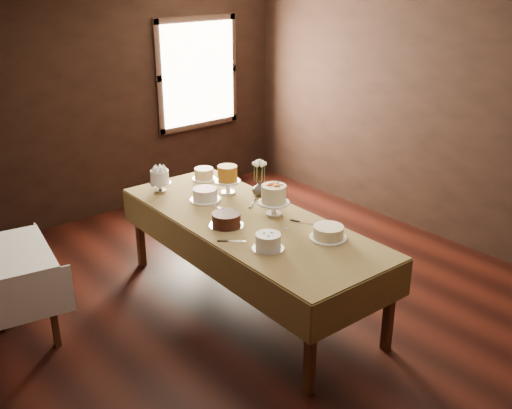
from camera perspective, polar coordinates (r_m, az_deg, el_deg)
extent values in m
cube|color=black|center=(5.58, 1.33, -9.66)|extent=(5.00, 6.00, 0.01)
cube|color=black|center=(7.42, -14.19, 9.58)|extent=(5.00, 0.02, 2.80)
cube|color=black|center=(6.84, 17.61, 8.15)|extent=(0.02, 6.00, 2.80)
cube|color=#FFEABF|center=(7.97, -5.59, 12.47)|extent=(1.10, 0.05, 1.30)
cube|color=#422111|center=(4.38, 5.25, -13.72)|extent=(0.07, 0.07, 0.78)
cube|color=#422111|center=(6.20, -11.14, -2.58)|extent=(0.07, 0.07, 0.78)
cube|color=#422111|center=(4.93, 12.73, -9.72)|extent=(0.07, 0.07, 0.78)
cube|color=#422111|center=(6.60, -4.48, -0.62)|extent=(0.07, 0.07, 0.78)
cube|color=#422111|center=(5.25, -0.69, -1.74)|extent=(1.07, 2.70, 0.04)
cube|color=#987E4B|center=(5.24, -0.69, -1.48)|extent=(1.13, 2.76, 0.01)
cube|color=#422111|center=(5.13, -19.05, -9.49)|extent=(0.06, 0.06, 0.72)
cube|color=#422111|center=(5.77, -20.59, -6.03)|extent=(0.06, 0.06, 0.72)
cylinder|color=silver|center=(5.92, -9.21, 1.73)|extent=(0.21, 0.21, 0.11)
cylinder|color=white|center=(5.88, -9.28, 2.78)|extent=(0.19, 0.19, 0.12)
cylinder|color=white|center=(6.22, -5.04, 2.51)|extent=(0.25, 0.25, 0.01)
cylinder|color=#D2B98C|center=(6.20, -5.05, 3.03)|extent=(0.27, 0.27, 0.11)
cylinder|color=white|center=(5.67, -4.92, 0.47)|extent=(0.29, 0.29, 0.01)
cylinder|color=white|center=(5.65, -4.93, 0.99)|extent=(0.33, 0.33, 0.10)
cylinder|color=white|center=(5.80, -2.75, 1.77)|extent=(0.26, 0.26, 0.14)
cylinder|color=#BD761B|center=(5.75, -2.77, 3.13)|extent=(0.27, 0.27, 0.15)
cylinder|color=silver|center=(5.10, -2.87, -2.03)|extent=(0.30, 0.30, 0.01)
cylinder|color=#35150A|center=(5.08, -2.88, -1.42)|extent=(0.35, 0.35, 0.11)
cylinder|color=white|center=(5.30, 1.71, -0.32)|extent=(0.29, 0.29, 0.14)
cylinder|color=beige|center=(5.24, 1.73, 1.17)|extent=(0.22, 0.22, 0.16)
cylinder|color=silver|center=(4.70, 1.18, -4.28)|extent=(0.26, 0.26, 0.01)
cylinder|color=white|center=(4.67, 1.18, -3.55)|extent=(0.27, 0.27, 0.12)
cylinder|color=white|center=(4.91, 6.97, -3.21)|extent=(0.31, 0.31, 0.01)
cylinder|color=beige|center=(4.89, 7.00, -2.64)|extent=(0.33, 0.33, 0.10)
cube|color=silver|center=(5.01, 2.53, -2.53)|extent=(0.24, 0.08, 0.01)
cube|color=silver|center=(5.16, 5.05, -1.82)|extent=(0.13, 0.23, 0.01)
cube|color=silver|center=(5.49, -3.62, -0.28)|extent=(0.05, 0.24, 0.01)
cube|color=silver|center=(5.60, -0.21, 0.28)|extent=(0.21, 0.16, 0.01)
cube|color=silver|center=(4.82, -1.82, -3.56)|extent=(0.20, 0.18, 0.01)
imported|color=#2D2823|center=(5.73, 0.33, 1.54)|extent=(0.20, 0.20, 0.15)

